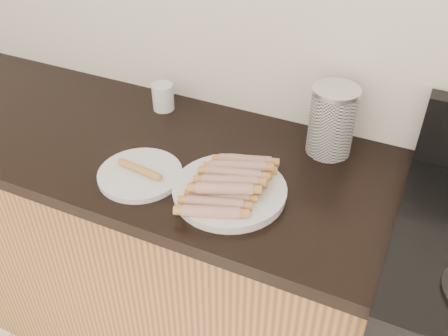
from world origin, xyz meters
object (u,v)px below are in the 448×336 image
at_px(main_plate, 229,192).
at_px(canister, 332,121).
at_px(mug, 163,97).
at_px(side_plate, 140,174).

distance_m(main_plate, canister, 0.37).
height_order(main_plate, mug, mug).
distance_m(canister, mug, 0.56).
relative_size(main_plate, side_plate, 1.28).
height_order(canister, mug, canister).
bearing_deg(main_plate, canister, 59.50).
bearing_deg(mug, main_plate, -39.25).
xyz_separation_m(side_plate, canister, (0.43, 0.34, 0.09)).
bearing_deg(canister, side_plate, -142.00).
height_order(main_plate, side_plate, main_plate).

